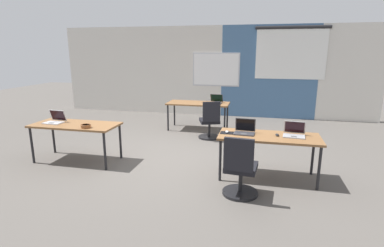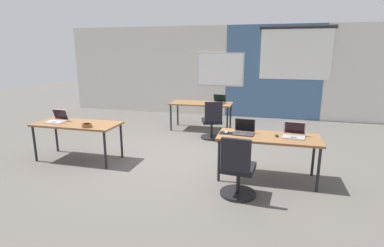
% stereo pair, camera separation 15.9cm
% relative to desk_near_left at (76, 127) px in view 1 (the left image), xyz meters
% --- Properties ---
extents(ground_plane, '(24.00, 24.00, 0.00)m').
position_rel_desk_near_left_xyz_m(ground_plane, '(1.75, 0.60, -0.66)').
color(ground_plane, '#56514C').
extents(back_wall_assembly, '(10.00, 0.27, 2.80)m').
position_rel_desk_near_left_xyz_m(back_wall_assembly, '(1.81, 4.80, 0.75)').
color(back_wall_assembly, silver).
rests_on(back_wall_assembly, ground).
extents(desk_near_left, '(1.60, 0.70, 0.72)m').
position_rel_desk_near_left_xyz_m(desk_near_left, '(0.00, 0.00, 0.00)').
color(desk_near_left, brown).
rests_on(desk_near_left, ground).
extents(desk_near_right, '(1.60, 0.70, 0.72)m').
position_rel_desk_near_left_xyz_m(desk_near_right, '(3.50, 0.00, 0.00)').
color(desk_near_right, brown).
rests_on(desk_near_right, ground).
extents(desk_far_center, '(1.60, 0.70, 0.72)m').
position_rel_desk_near_left_xyz_m(desk_far_center, '(1.75, 2.80, 0.00)').
color(desk_far_center, brown).
rests_on(desk_far_center, ground).
extents(laptop_near_left_end, '(0.34, 0.32, 0.23)m').
position_rel_desk_near_left_xyz_m(laptop_near_left_end, '(-0.43, 0.00, 0.11)').
color(laptop_near_left_end, '#B7B7BC').
rests_on(laptop_near_left_end, desk_near_left).
extents(laptop_near_right_end, '(0.36, 0.34, 0.23)m').
position_rel_desk_near_left_xyz_m(laptop_near_right_end, '(3.89, 0.07, 0.11)').
color(laptop_near_right_end, '#9E9EA3').
rests_on(laptop_near_right_end, desk_near_right).
extents(mouse_near_right_end, '(0.07, 0.11, 0.03)m').
position_rel_desk_near_left_xyz_m(mouse_near_right_end, '(3.63, 0.01, 0.08)').
color(mouse_near_right_end, black).
rests_on(mouse_near_right_end, desk_near_right).
extents(laptop_near_right_inner, '(0.35, 0.29, 0.24)m').
position_rel_desk_near_left_xyz_m(laptop_near_right_inner, '(3.11, 0.05, 0.11)').
color(laptop_near_right_inner, '#333338').
rests_on(laptop_near_right_inner, desk_near_right).
extents(mousepad_near_right_inner, '(0.22, 0.19, 0.00)m').
position_rel_desk_near_left_xyz_m(mousepad_near_right_inner, '(2.82, 0.01, 0.06)').
color(mousepad_near_right_inner, black).
rests_on(mousepad_near_right_inner, desk_near_right).
extents(mouse_near_right_inner, '(0.07, 0.11, 0.03)m').
position_rel_desk_near_left_xyz_m(mouse_near_right_inner, '(2.82, 0.01, 0.08)').
color(mouse_near_right_inner, '#B2B2B7').
rests_on(mouse_near_right_inner, mousepad_near_right_inner).
extents(chair_near_right_inner, '(0.52, 0.56, 0.92)m').
position_rel_desk_near_left_xyz_m(chair_near_right_inner, '(3.11, -0.77, -0.28)').
color(chair_near_right_inner, black).
rests_on(chair_near_right_inner, ground).
extents(laptop_far_right, '(0.35, 0.35, 0.22)m').
position_rel_desk_near_left_xyz_m(laptop_far_right, '(2.20, 2.85, 0.11)').
color(laptop_far_right, '#333338').
rests_on(laptop_far_right, desk_far_center).
extents(chair_far_right, '(0.56, 0.61, 0.92)m').
position_rel_desk_near_left_xyz_m(chair_far_right, '(2.20, 2.01, -0.28)').
color(chair_far_right, black).
rests_on(chair_far_right, ground).
extents(snack_bowl, '(0.18, 0.18, 0.06)m').
position_rel_desk_near_left_xyz_m(snack_bowl, '(0.36, -0.21, 0.10)').
color(snack_bowl, brown).
rests_on(snack_bowl, desk_near_left).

